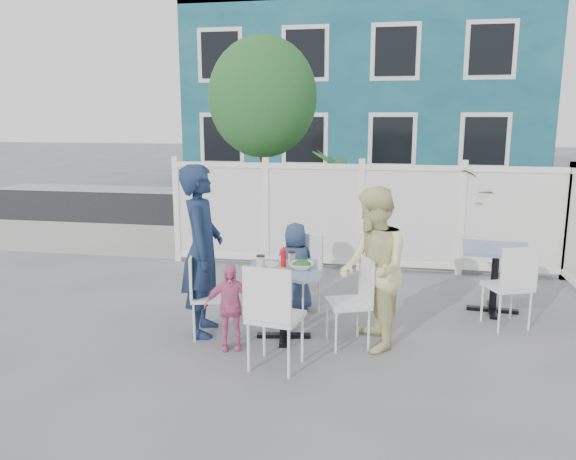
% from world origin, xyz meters
% --- Properties ---
extents(ground, '(80.00, 80.00, 0.00)m').
position_xyz_m(ground, '(0.00, 0.00, 0.00)').
color(ground, slate).
extents(near_sidewalk, '(24.00, 2.60, 0.01)m').
position_xyz_m(near_sidewalk, '(0.00, 3.80, 0.01)').
color(near_sidewalk, gray).
rests_on(near_sidewalk, ground).
extents(street, '(24.00, 5.00, 0.01)m').
position_xyz_m(street, '(0.00, 7.50, 0.00)').
color(street, black).
rests_on(street, ground).
extents(far_sidewalk, '(24.00, 1.60, 0.01)m').
position_xyz_m(far_sidewalk, '(0.00, 10.60, 0.01)').
color(far_sidewalk, gray).
rests_on(far_sidewalk, ground).
extents(building, '(11.00, 6.00, 6.00)m').
position_xyz_m(building, '(-0.50, 14.00, 3.00)').
color(building, navy).
rests_on(building, ground).
extents(fence_back, '(5.86, 0.08, 1.60)m').
position_xyz_m(fence_back, '(0.10, 2.40, 0.78)').
color(fence_back, white).
rests_on(fence_back, ground).
extents(tree, '(1.80, 1.62, 3.59)m').
position_xyz_m(tree, '(-1.60, 3.30, 2.59)').
color(tree, '#382316').
rests_on(tree, ground).
extents(utility_cabinet, '(0.79, 0.61, 1.35)m').
position_xyz_m(utility_cabinet, '(-2.46, 4.00, 0.68)').
color(utility_cabinet, yellow).
rests_on(utility_cabinet, ground).
extents(potted_shrub_a, '(1.00, 1.00, 1.75)m').
position_xyz_m(potted_shrub_a, '(-0.36, 3.10, 0.88)').
color(potted_shrub_a, '#195027').
rests_on(potted_shrub_a, ground).
extents(potted_shrub_b, '(1.69, 1.78, 1.56)m').
position_xyz_m(potted_shrub_b, '(1.80, 3.00, 0.78)').
color(potted_shrub_b, '#195027').
rests_on(potted_shrub_b, ground).
extents(main_table, '(0.82, 0.82, 0.76)m').
position_xyz_m(main_table, '(-0.52, -0.44, 0.59)').
color(main_table, '#4A6698').
rests_on(main_table, ground).
extents(spare_table, '(0.81, 0.81, 0.79)m').
position_xyz_m(spare_table, '(1.78, 0.80, 0.61)').
color(spare_table, '#4A6698').
rests_on(spare_table, ground).
extents(chair_left, '(0.48, 0.49, 0.88)m').
position_xyz_m(chair_left, '(-1.37, -0.54, 0.51)').
color(chair_left, white).
rests_on(chair_left, ground).
extents(chair_right, '(0.52, 0.53, 0.91)m').
position_xyz_m(chair_right, '(0.22, -0.49, 0.53)').
color(chair_right, white).
rests_on(chair_right, ground).
extents(chair_back, '(0.55, 0.54, 0.92)m').
position_xyz_m(chair_back, '(-0.47, 0.42, 0.54)').
color(chair_back, white).
rests_on(chair_back, ground).
extents(chair_near, '(0.52, 0.51, 1.00)m').
position_xyz_m(chair_near, '(-0.48, -1.23, 0.58)').
color(chair_near, white).
rests_on(chair_near, ground).
extents(chair_spare, '(0.55, 0.54, 0.94)m').
position_xyz_m(chair_spare, '(1.86, 0.25, 0.55)').
color(chair_spare, white).
rests_on(chair_spare, ground).
extents(man, '(0.55, 0.73, 1.81)m').
position_xyz_m(man, '(-1.40, -0.45, 0.91)').
color(man, '#172746').
rests_on(man, ground).
extents(woman, '(0.80, 0.92, 1.63)m').
position_xyz_m(woman, '(0.39, -0.51, 0.81)').
color(woman, '#E3DE56').
rests_on(woman, ground).
extents(boy, '(0.60, 0.48, 1.06)m').
position_xyz_m(boy, '(-0.55, 0.45, 0.53)').
color(boy, navy).
rests_on(boy, ground).
extents(toddler, '(0.55, 0.35, 0.88)m').
position_xyz_m(toddler, '(-1.00, -0.82, 0.44)').
color(toddler, pink).
rests_on(toddler, ground).
extents(plate_main, '(0.23, 0.23, 0.01)m').
position_xyz_m(plate_main, '(-0.55, -0.61, 0.76)').
color(plate_main, white).
rests_on(plate_main, main_table).
extents(plate_side, '(0.21, 0.21, 0.01)m').
position_xyz_m(plate_side, '(-0.70, -0.35, 0.76)').
color(plate_side, white).
rests_on(plate_side, main_table).
extents(salad_bowl, '(0.25, 0.25, 0.06)m').
position_xyz_m(salad_bowl, '(-0.34, -0.44, 0.79)').
color(salad_bowl, white).
rests_on(salad_bowl, main_table).
extents(coffee_cup_a, '(0.09, 0.09, 0.13)m').
position_xyz_m(coffee_cup_a, '(-0.75, -0.51, 0.82)').
color(coffee_cup_a, beige).
rests_on(coffee_cup_a, main_table).
extents(coffee_cup_b, '(0.07, 0.07, 0.11)m').
position_xyz_m(coffee_cup_b, '(-0.48, -0.22, 0.81)').
color(coffee_cup_b, beige).
rests_on(coffee_cup_b, main_table).
extents(ketchup_bottle, '(0.06, 0.06, 0.18)m').
position_xyz_m(ketchup_bottle, '(-0.53, -0.41, 0.85)').
color(ketchup_bottle, red).
rests_on(ketchup_bottle, main_table).
extents(salt_shaker, '(0.03, 0.03, 0.07)m').
position_xyz_m(salt_shaker, '(-0.61, -0.21, 0.79)').
color(salt_shaker, white).
rests_on(salt_shaker, main_table).
extents(pepper_shaker, '(0.03, 0.03, 0.07)m').
position_xyz_m(pepper_shaker, '(-0.59, -0.16, 0.79)').
color(pepper_shaker, black).
rests_on(pepper_shaker, main_table).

